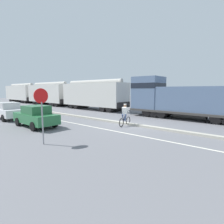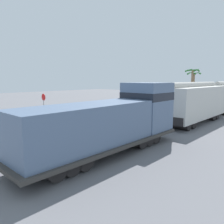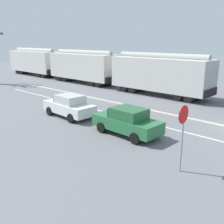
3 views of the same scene
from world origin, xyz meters
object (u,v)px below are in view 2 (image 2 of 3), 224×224
object	(u,v)px
palm_tree_far	(192,77)
parked_car_green	(86,110)
parked_car_white	(117,106)
cyclist	(77,120)
locomotive	(114,123)
hopper_car_lead	(194,103)
stop_sign	(44,101)
palm_tree_near	(194,80)

from	to	relation	value
palm_tree_far	parked_car_green	bearing A→B (deg)	-96.58
parked_car_white	palm_tree_far	xyz separation A→B (m)	(2.73, 18.29, 4.05)
cyclist	palm_tree_far	xyz separation A→B (m)	(-1.87, 28.75, 4.05)
locomotive	cyclist	size ratio (longest dim) A/B	6.77
hopper_car_lead	palm_tree_far	xyz separation A→B (m)	(-8.29, 18.73, 2.79)
locomotive	cyclist	xyz separation A→B (m)	(-6.42, 2.14, -0.98)
locomotive	parked_car_green	xyz separation A→B (m)	(-11.03, 7.15, -0.98)
parked_car_green	stop_sign	bearing A→B (deg)	-112.91
parked_car_white	parked_car_green	bearing A→B (deg)	-90.05
cyclist	palm_tree_far	world-z (taller)	palm_tree_far
parked_car_green	palm_tree_far	size ratio (longest dim) A/B	0.65
locomotive	parked_car_green	distance (m)	13.18
stop_sign	palm_tree_far	bearing A→B (deg)	80.66
parked_car_green	palm_tree_far	xyz separation A→B (m)	(2.74, 23.73, 4.05)
palm_tree_near	parked_car_green	bearing A→B (deg)	-95.46
hopper_car_lead	stop_sign	bearing A→B (deg)	-143.65
parked_car_green	palm_tree_far	world-z (taller)	palm_tree_far
stop_sign	palm_tree_far	distance (m)	28.77
cyclist	stop_sign	size ratio (longest dim) A/B	0.60
locomotive	cyclist	distance (m)	6.83
stop_sign	hopper_car_lead	bearing A→B (deg)	36.35
locomotive	stop_sign	size ratio (longest dim) A/B	4.03
hopper_car_lead	palm_tree_near	xyz separation A→B (m)	(-8.61, 20.24, 2.18)
stop_sign	locomotive	bearing A→B (deg)	-11.53
hopper_car_lead	cyclist	distance (m)	11.96
locomotive	parked_car_green	size ratio (longest dim) A/B	2.74
locomotive	palm_tree_far	world-z (taller)	palm_tree_far
parked_car_white	cyclist	world-z (taller)	cyclist
parked_car_white	hopper_car_lead	bearing A→B (deg)	-2.30
parked_car_green	palm_tree_far	distance (m)	24.23
locomotive	parked_car_white	xyz separation A→B (m)	(-11.02, 12.60, -0.98)
parked_car_white	palm_tree_near	size ratio (longest dim) A/B	0.70
cyclist	palm_tree_far	distance (m)	29.09
cyclist	stop_sign	distance (m)	6.65
parked_car_green	palm_tree_near	bearing A→B (deg)	84.54
hopper_car_lead	stop_sign	xyz separation A→B (m)	(-12.93, -9.52, -0.05)
locomotive	stop_sign	distance (m)	13.20
cyclist	hopper_car_lead	bearing A→B (deg)	57.37
locomotive	parked_car_green	bearing A→B (deg)	147.03
palm_tree_near	cyclist	bearing A→B (deg)	-85.85
locomotive	palm_tree_near	bearing A→B (deg)	104.88
parked_car_white	palm_tree_far	bearing A→B (deg)	81.51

